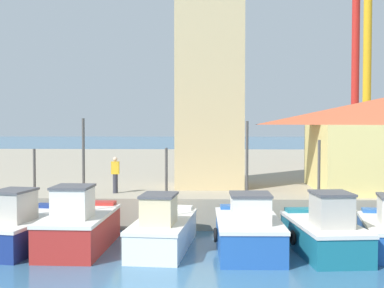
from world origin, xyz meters
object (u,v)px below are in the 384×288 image
fishing_boat_mid_right (248,231)px  fishing_boat_right_inner (324,232)px  port_crane_near (367,47)px  dock_worker_near_tower (115,174)px  fishing_boat_left_inner (25,227)px  port_crane_far (354,74)px  clock_tower (210,17)px  fishing_boat_mid_left (79,227)px  fishing_boat_center (163,230)px

fishing_boat_mid_right → fishing_boat_right_inner: 2.58m
port_crane_near → dock_worker_near_tower: (-14.84, -13.71, -7.46)m
fishing_boat_mid_right → fishing_boat_right_inner: (2.58, -0.06, -0.01)m
fishing_boat_left_inner → port_crane_near: bearing=47.1°
fishing_boat_right_inner → port_crane_far: 22.91m
fishing_boat_mid_right → dock_worker_near_tower: 7.77m
fishing_boat_mid_right → port_crane_far: size_ratio=0.27×
clock_tower → fishing_boat_mid_left: bearing=-120.8°
fishing_boat_mid_left → port_crane_near: size_ratio=0.22×
fishing_boat_mid_left → fishing_boat_mid_right: (5.93, -0.20, -0.06)m
fishing_boat_left_inner → port_crane_far: size_ratio=0.30×
fishing_boat_right_inner → port_crane_far: size_ratio=0.28×
fishing_boat_center → port_crane_near: size_ratio=0.23×
fishing_boat_left_inner → dock_worker_near_tower: 5.55m
clock_tower → dock_worker_near_tower: 8.88m
fishing_boat_left_inner → fishing_boat_mid_right: size_ratio=1.08×
fishing_boat_left_inner → port_crane_far: (16.84, 20.32, 7.24)m
fishing_boat_mid_left → fishing_boat_center: (2.95, 0.12, -0.11)m
fishing_boat_center → clock_tower: size_ratio=0.29×
fishing_boat_center → port_crane_far: bearing=59.8°
fishing_boat_right_inner → dock_worker_near_tower: fishing_boat_right_inner is taller
fishing_boat_right_inner → clock_tower: clock_tower is taller
fishing_boat_mid_right → clock_tower: clock_tower is taller
clock_tower → fishing_boat_right_inner: bearing=-63.3°
fishing_boat_left_inner → fishing_boat_center: fishing_boat_center is taller
fishing_boat_mid_right → port_crane_near: size_ratio=0.22×
clock_tower → fishing_boat_mid_right: bearing=-80.0°
fishing_boat_right_inner → port_crane_near: port_crane_near is taller
fishing_boat_left_inner → port_crane_far: bearing=50.3°
port_crane_far → clock_tower: bearing=-128.6°
fishing_boat_left_inner → dock_worker_near_tower: size_ratio=3.17×
port_crane_near → dock_worker_near_tower: size_ratio=13.34×
port_crane_far → fishing_boat_mid_left: bearing=-125.9°
fishing_boat_left_inner → clock_tower: 13.26m
fishing_boat_right_inner → clock_tower: 12.48m
fishing_boat_mid_left → clock_tower: 12.47m
fishing_boat_left_inner → fishing_boat_mid_left: size_ratio=1.09×
dock_worker_near_tower → fishing_boat_mid_right: bearing=-43.2°
dock_worker_near_tower → fishing_boat_left_inner: bearing=-116.1°
dock_worker_near_tower → fishing_boat_right_inner: bearing=-33.0°
clock_tower → port_crane_far: size_ratio=1.00×
fishing_boat_center → dock_worker_near_tower: size_ratio=3.13×
fishing_boat_left_inner → port_crane_near: 26.80m
fishing_boat_left_inner → dock_worker_near_tower: (2.36, 4.81, 1.44)m
fishing_boat_center → clock_tower: bearing=78.0°
fishing_boat_left_inner → fishing_boat_mid_left: bearing=-6.2°
fishing_boat_mid_left → fishing_boat_right_inner: bearing=-1.7°
fishing_boat_left_inner → fishing_boat_center: bearing=-1.1°
fishing_boat_right_inner → port_crane_near: bearing=70.6°
fishing_boat_left_inner → port_crane_near: port_crane_near is taller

